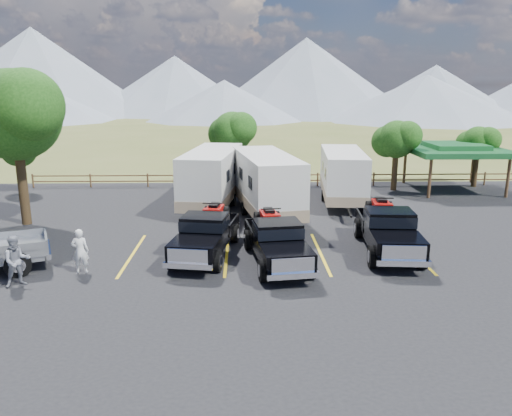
{
  "coord_description": "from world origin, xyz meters",
  "views": [
    {
      "loc": [
        -1.28,
        -16.17,
        7.03
      ],
      "look_at": [
        -0.71,
        5.78,
        1.6
      ],
      "focal_mm": 35.0,
      "sensor_mm": 36.0,
      "label": 1
    }
  ],
  "objects_px": {
    "rig_right": "(387,228)",
    "trailer_left": "(212,178)",
    "rig_left": "(206,232)",
    "rig_center": "(276,239)",
    "person_a": "(80,251)",
    "trailer_center": "(266,184)",
    "trailer_right": "(343,176)",
    "tree_big_nw": "(14,115)",
    "person_b": "(17,261)",
    "pavilion": "(455,150)"
  },
  "relations": [
    {
      "from": "trailer_right",
      "to": "rig_right",
      "type": "bearing_deg",
      "value": -83.14
    },
    {
      "from": "trailer_left",
      "to": "tree_big_nw",
      "type": "bearing_deg",
      "value": -152.4
    },
    {
      "from": "trailer_center",
      "to": "person_b",
      "type": "xyz_separation_m",
      "value": [
        -9.29,
        -9.68,
        -0.84
      ]
    },
    {
      "from": "pavilion",
      "to": "rig_center",
      "type": "height_order",
      "value": "pavilion"
    },
    {
      "from": "rig_center",
      "to": "trailer_center",
      "type": "height_order",
      "value": "trailer_center"
    },
    {
      "from": "tree_big_nw",
      "to": "person_a",
      "type": "height_order",
      "value": "tree_big_nw"
    },
    {
      "from": "pavilion",
      "to": "rig_right",
      "type": "relative_size",
      "value": 0.97
    },
    {
      "from": "tree_big_nw",
      "to": "rig_right",
      "type": "xyz_separation_m",
      "value": [
        17.46,
        -4.77,
        -4.55
      ]
    },
    {
      "from": "rig_right",
      "to": "trailer_left",
      "type": "xyz_separation_m",
      "value": [
        -7.99,
        8.19,
        0.74
      ]
    },
    {
      "from": "rig_left",
      "to": "person_b",
      "type": "relative_size",
      "value": 3.27
    },
    {
      "from": "rig_center",
      "to": "person_b",
      "type": "xyz_separation_m",
      "value": [
        -9.36,
        -2.26,
        -0.01
      ]
    },
    {
      "from": "rig_center",
      "to": "trailer_right",
      "type": "distance_m",
      "value": 11.51
    },
    {
      "from": "rig_center",
      "to": "person_a",
      "type": "xyz_separation_m",
      "value": [
        -7.53,
        -1.01,
        -0.08
      ]
    },
    {
      "from": "tree_big_nw",
      "to": "trailer_right",
      "type": "bearing_deg",
      "value": 14.38
    },
    {
      "from": "pavilion",
      "to": "rig_center",
      "type": "xyz_separation_m",
      "value": [
        -12.96,
        -14.02,
        -1.81
      ]
    },
    {
      "from": "pavilion",
      "to": "person_b",
      "type": "distance_m",
      "value": 27.69
    },
    {
      "from": "tree_big_nw",
      "to": "trailer_right",
      "type": "distance_m",
      "value": 18.28
    },
    {
      "from": "trailer_left",
      "to": "trailer_center",
      "type": "distance_m",
      "value": 3.67
    },
    {
      "from": "pavilion",
      "to": "trailer_right",
      "type": "bearing_deg",
      "value": -156.78
    },
    {
      "from": "tree_big_nw",
      "to": "trailer_right",
      "type": "xyz_separation_m",
      "value": [
        17.29,
        4.43,
        -3.92
      ]
    },
    {
      "from": "pavilion",
      "to": "trailer_left",
      "type": "xyz_separation_m",
      "value": [
        -16.08,
        -4.56,
        -1.0
      ]
    },
    {
      "from": "person_b",
      "to": "pavilion",
      "type": "bearing_deg",
      "value": 3.74
    },
    {
      "from": "rig_center",
      "to": "trailer_right",
      "type": "xyz_separation_m",
      "value": [
        4.71,
        10.48,
        0.7
      ]
    },
    {
      "from": "rig_right",
      "to": "trailer_center",
      "type": "relative_size",
      "value": 0.65
    },
    {
      "from": "tree_big_nw",
      "to": "rig_center",
      "type": "height_order",
      "value": "tree_big_nw"
    },
    {
      "from": "person_b",
      "to": "trailer_right",
      "type": "bearing_deg",
      "value": 9.79
    },
    {
      "from": "rig_right",
      "to": "trailer_right",
      "type": "height_order",
      "value": "trailer_right"
    },
    {
      "from": "tree_big_nw",
      "to": "rig_left",
      "type": "bearing_deg",
      "value": -27.2
    },
    {
      "from": "rig_center",
      "to": "trailer_left",
      "type": "height_order",
      "value": "trailer_left"
    },
    {
      "from": "rig_center",
      "to": "trailer_center",
      "type": "relative_size",
      "value": 0.62
    },
    {
      "from": "person_b",
      "to": "person_a",
      "type": "bearing_deg",
      "value": 1.94
    },
    {
      "from": "rig_right",
      "to": "person_b",
      "type": "xyz_separation_m",
      "value": [
        -14.24,
        -3.53,
        -0.07
      ]
    },
    {
      "from": "trailer_left",
      "to": "trailer_center",
      "type": "xyz_separation_m",
      "value": [
        3.04,
        -2.04,
        0.02
      ]
    },
    {
      "from": "rig_left",
      "to": "rig_center",
      "type": "distance_m",
      "value": 3.07
    },
    {
      "from": "trailer_left",
      "to": "trailer_right",
      "type": "xyz_separation_m",
      "value": [
        7.83,
        1.02,
        -0.11
      ]
    },
    {
      "from": "pavilion",
      "to": "person_a",
      "type": "xyz_separation_m",
      "value": [
        -20.49,
        -15.03,
        -1.88
      ]
    },
    {
      "from": "rig_left",
      "to": "trailer_center",
      "type": "bearing_deg",
      "value": 75.64
    },
    {
      "from": "pavilion",
      "to": "rig_center",
      "type": "bearing_deg",
      "value": -132.76
    },
    {
      "from": "rig_center",
      "to": "rig_right",
      "type": "bearing_deg",
      "value": 6.83
    },
    {
      "from": "rig_left",
      "to": "rig_center",
      "type": "relative_size",
      "value": 1.0
    },
    {
      "from": "pavilion",
      "to": "person_a",
      "type": "height_order",
      "value": "pavilion"
    },
    {
      "from": "trailer_right",
      "to": "person_a",
      "type": "relative_size",
      "value": 5.24
    },
    {
      "from": "rig_right",
      "to": "person_a",
      "type": "bearing_deg",
      "value": -164.77
    },
    {
      "from": "trailer_center",
      "to": "person_a",
      "type": "xyz_separation_m",
      "value": [
        -7.46,
        -8.43,
        -0.9
      ]
    },
    {
      "from": "person_b",
      "to": "tree_big_nw",
      "type": "bearing_deg",
      "value": 78.84
    },
    {
      "from": "rig_right",
      "to": "trailer_left",
      "type": "distance_m",
      "value": 11.46
    },
    {
      "from": "pavilion",
      "to": "rig_left",
      "type": "bearing_deg",
      "value": -140.73
    },
    {
      "from": "rig_left",
      "to": "trailer_right",
      "type": "relative_size",
      "value": 0.67
    },
    {
      "from": "pavilion",
      "to": "trailer_right",
      "type": "xyz_separation_m",
      "value": [
        -8.25,
        -3.54,
        -1.11
      ]
    },
    {
      "from": "rig_left",
      "to": "trailer_center",
      "type": "height_order",
      "value": "trailer_center"
    }
  ]
}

